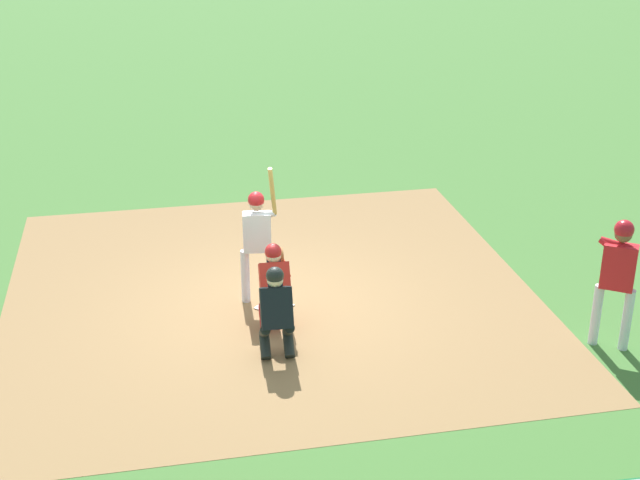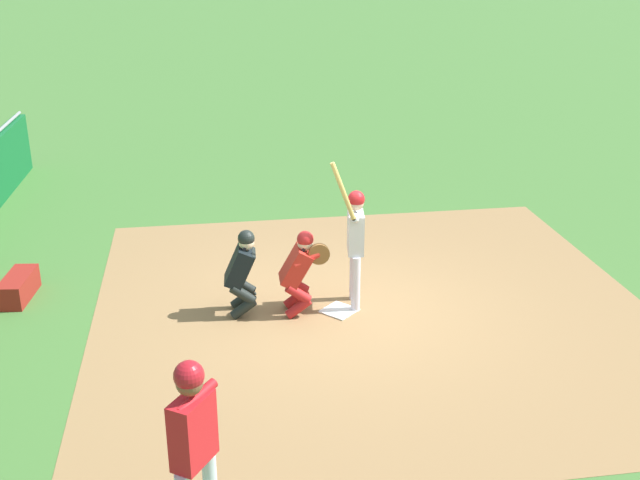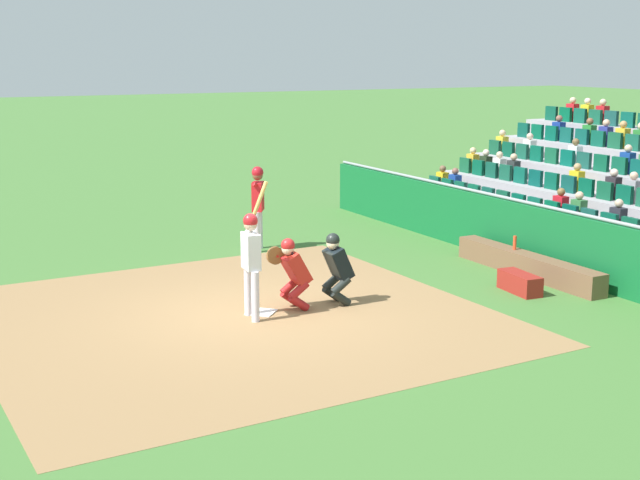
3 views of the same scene
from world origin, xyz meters
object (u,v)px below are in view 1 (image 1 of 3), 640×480
Objects in this scene: home_plate_umpire at (276,309)px; batter_at_plate at (258,235)px; on_deck_batter at (618,270)px; catcher_crouching at (275,281)px; home_plate_marker at (274,306)px.

batter_at_plate is at bearing 92.40° from home_plate_umpire.
on_deck_batter is (4.52, -0.52, 0.45)m from home_plate_umpire.
home_plate_umpire is at bearing -95.84° from catcher_crouching.
home_plate_marker is 0.34× the size of home_plate_umpire.
batter_at_plate is at bearing 155.06° from on_deck_batter.
batter_at_plate reaches higher than catcher_crouching.
catcher_crouching is 4.65m from on_deck_batter.
batter_at_plate reaches higher than home_plate_umpire.
on_deck_batter reaches higher than catcher_crouching.
home_plate_umpire is (0.07, -1.62, -0.39)m from batter_at_plate.
batter_at_plate is at bearing 100.57° from catcher_crouching.
home_plate_umpire is 4.57m from on_deck_batter.
batter_at_plate is (-0.19, 0.25, 1.08)m from home_plate_marker.
on_deck_batter is (4.39, -1.89, 1.14)m from home_plate_marker.
home_plate_umpire is at bearing -95.18° from home_plate_marker.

